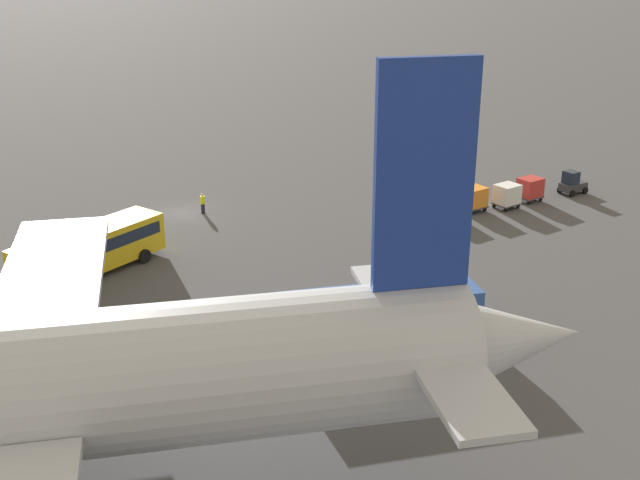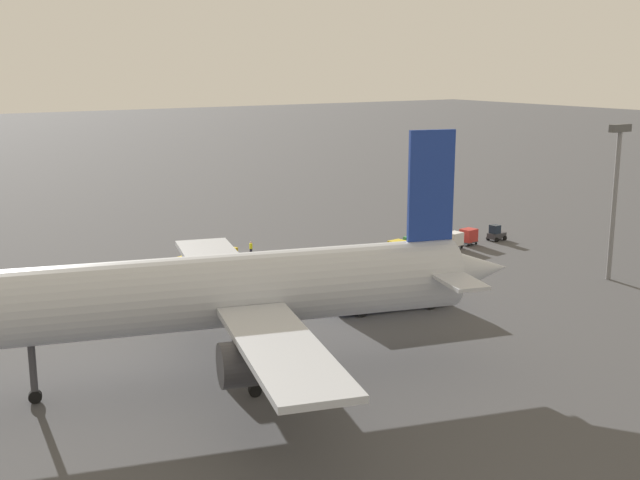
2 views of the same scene
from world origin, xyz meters
name	(u,v)px [view 2 (image 2 of 2)]	position (x,y,z in m)	size (l,w,h in m)	color
ground_plane	(237,256)	(0.00, 0.00, 0.00)	(600.00, 600.00, 0.00)	#424244
airplane	(225,292)	(17.95, 34.36, 6.76)	(45.59, 38.90, 17.96)	#B2B7C1
shuttle_bus_near	(196,268)	(9.36, 9.23, 1.87)	(11.16, 7.61, 3.10)	gold
shuttle_bus_far	(391,289)	(-2.87, 26.76, 1.96)	(11.79, 5.36, 3.28)	#2D5199
baggage_tug	(496,233)	(-32.60, 10.36, 0.94)	(2.53, 1.86, 2.10)	#333338
worker_person	(251,249)	(-1.52, 0.74, 0.87)	(0.38, 0.38, 1.74)	#1E1E2D
cargo_cart_red	(469,236)	(-27.81, 10.33, 1.19)	(2.23, 1.97, 2.06)	#38383D
cargo_cart_white	(454,239)	(-24.83, 10.94, 1.19)	(2.23, 1.97, 2.06)	#38383D
cargo_cart_orange	(432,241)	(-21.84, 10.31, 1.19)	(2.23, 1.97, 2.06)	#38383D
cargo_cart_green	(413,244)	(-18.85, 10.18, 1.19)	(2.23, 1.97, 2.06)	#38383D
cargo_cart_yellow	(397,248)	(-15.87, 10.97, 1.19)	(2.23, 1.97, 2.06)	#38383D
light_pole	(616,185)	(-29.10, 30.90, 10.26)	(2.80, 0.70, 16.61)	slate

